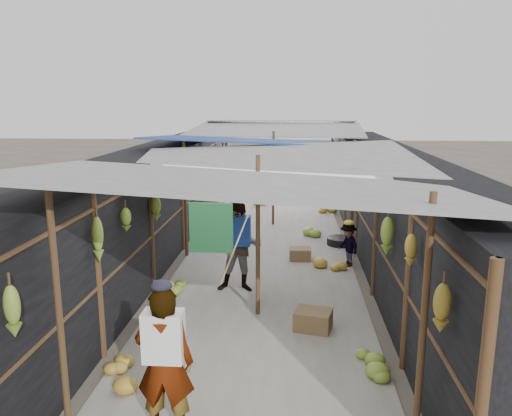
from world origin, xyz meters
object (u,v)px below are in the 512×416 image
(crate_near, at_px, (300,254))
(shopper_blue, at_px, (239,247))
(vendor_elderly, at_px, (165,363))
(vendor_seated, at_px, (348,245))
(black_basin, at_px, (340,242))

(crate_near, bearing_deg, shopper_blue, -122.28)
(vendor_elderly, relative_size, vendor_seated, 1.74)
(black_basin, xyz_separation_m, vendor_elderly, (-2.42, -7.12, 0.72))
(vendor_elderly, height_order, shopper_blue, shopper_blue)
(vendor_elderly, xyz_separation_m, vendor_seated, (2.43, 5.55, -0.35))
(crate_near, distance_m, black_basin, 1.57)
(crate_near, relative_size, vendor_seated, 0.49)
(vendor_seated, bearing_deg, vendor_elderly, -51.20)
(black_basin, bearing_deg, vendor_elderly, -108.78)
(black_basin, bearing_deg, crate_near, -128.60)
(crate_near, relative_size, vendor_elderly, 0.28)
(shopper_blue, bearing_deg, black_basin, 56.41)
(black_basin, relative_size, vendor_seated, 0.69)
(crate_near, xyz_separation_m, black_basin, (0.98, 1.22, -0.04))
(shopper_blue, bearing_deg, vendor_seated, 36.41)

